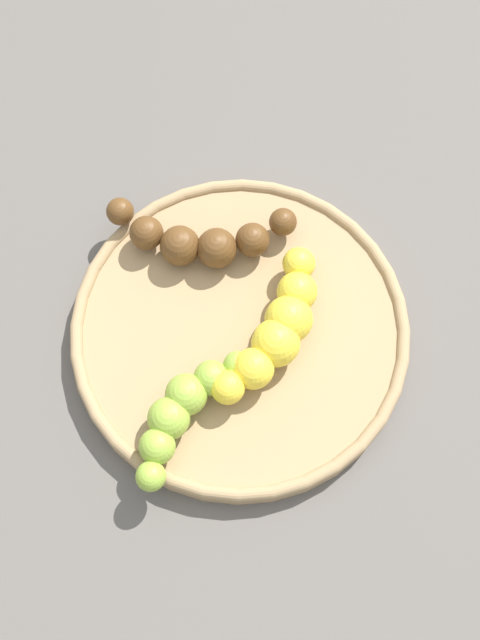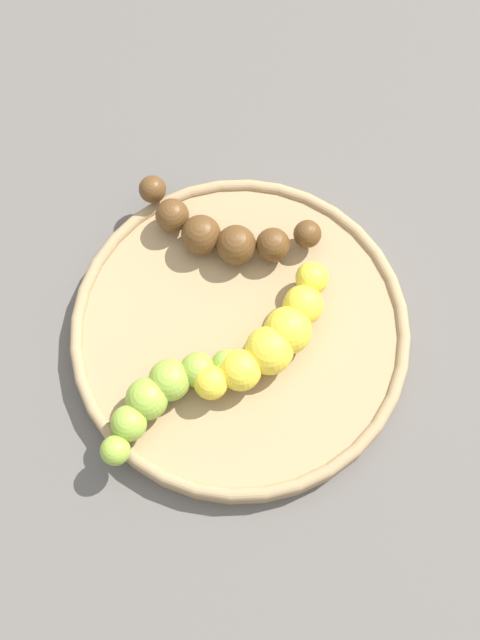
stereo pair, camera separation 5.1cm
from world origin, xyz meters
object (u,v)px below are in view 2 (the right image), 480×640
banana_green (163,395)px  banana_yellow (273,338)px  banana_overripe (222,232)px  fruit_bowl (240,331)px

banana_green → banana_yellow: bearing=-101.2°
banana_overripe → banana_yellow: bearing=41.6°
banana_green → banana_overripe: bearing=-56.8°
fruit_bowl → banana_green: bearing=-176.0°
fruit_bowl → banana_overripe: 0.08m
banana_yellow → banana_green: size_ratio=1.12×
fruit_bowl → banana_overripe: bearing=59.3°
banana_overripe → banana_green: (-0.12, -0.07, -0.00)m
fruit_bowl → banana_green: 0.08m
banana_yellow → banana_green: (-0.09, 0.02, -0.00)m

